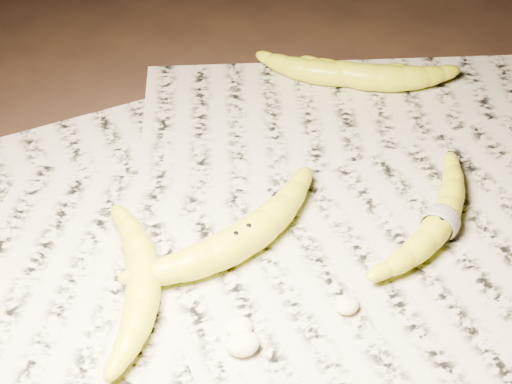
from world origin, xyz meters
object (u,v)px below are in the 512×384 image
object	(u,v)px
banana_taped	(441,220)
banana_upper_a	(328,71)
banana_upper_b	(378,76)
banana_left_b	(143,280)
banana_center	(241,238)

from	to	relation	value
banana_taped	banana_upper_a	distance (m)	0.31
banana_upper_b	banana_taped	bearing A→B (deg)	-75.44
banana_upper_a	banana_upper_b	bearing A→B (deg)	-0.94
banana_taped	banana_upper_a	bearing A→B (deg)	52.30
banana_left_b	banana_taped	bearing A→B (deg)	-81.05
banana_left_b	banana_upper_b	bearing A→B (deg)	-44.36
banana_center	banana_upper_a	xyz separation A→B (m)	(0.20, 0.28, -0.00)
banana_upper_a	banana_left_b	bearing A→B (deg)	-110.31
banana_center	banana_upper_b	bearing A→B (deg)	19.30
banana_left_b	banana_upper_a	world-z (taller)	banana_left_b
banana_left_b	banana_taped	xyz separation A→B (m)	(0.34, -0.00, -0.00)
banana_center	banana_taped	world-z (taller)	banana_center
banana_center	banana_taped	size ratio (longest dim) A/B	1.12
banana_center	banana_taped	bearing A→B (deg)	-31.62
banana_center	banana_upper_a	distance (m)	0.34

